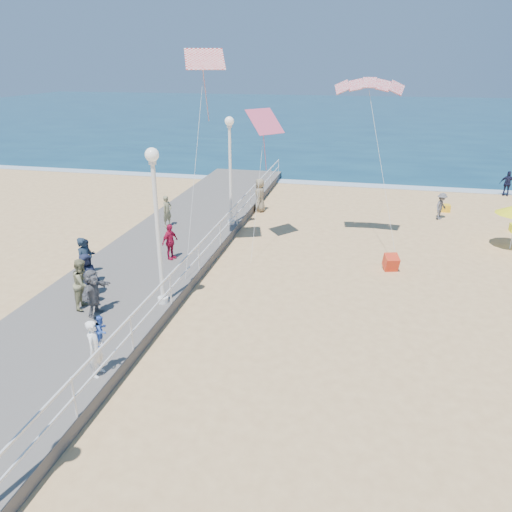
% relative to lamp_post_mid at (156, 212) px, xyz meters
% --- Properties ---
extents(ground, '(160.00, 160.00, 0.00)m').
position_rel_lamp_post_mid_xyz_m(ground, '(5.35, 0.00, -3.66)').
color(ground, '#DFB374').
rests_on(ground, ground).
extents(ocean, '(160.00, 90.00, 0.05)m').
position_rel_lamp_post_mid_xyz_m(ocean, '(5.35, 65.00, -3.65)').
color(ocean, '#0C334C').
rests_on(ocean, ground).
extents(surf_line, '(160.00, 1.20, 0.04)m').
position_rel_lamp_post_mid_xyz_m(surf_line, '(5.35, 20.50, -3.63)').
color(surf_line, white).
rests_on(surf_line, ground).
extents(boardwalk, '(5.00, 44.00, 0.40)m').
position_rel_lamp_post_mid_xyz_m(boardwalk, '(-2.15, 0.00, -3.46)').
color(boardwalk, slate).
rests_on(boardwalk, ground).
extents(railing, '(0.05, 42.00, 0.55)m').
position_rel_lamp_post_mid_xyz_m(railing, '(0.30, 0.00, -2.41)').
color(railing, white).
rests_on(railing, boardwalk).
extents(lamp_post_mid, '(0.44, 0.44, 5.32)m').
position_rel_lamp_post_mid_xyz_m(lamp_post_mid, '(0.00, 0.00, 0.00)').
color(lamp_post_mid, white).
rests_on(lamp_post_mid, boardwalk).
extents(lamp_post_far, '(0.44, 0.44, 5.32)m').
position_rel_lamp_post_mid_xyz_m(lamp_post_far, '(0.00, 9.00, 0.00)').
color(lamp_post_far, white).
rests_on(lamp_post_far, boardwalk).
extents(woman_holding_toddler, '(0.39, 0.59, 1.61)m').
position_rel_lamp_post_mid_xyz_m(woman_holding_toddler, '(-0.05, -4.33, -2.46)').
color(woman_holding_toddler, white).
rests_on(woman_holding_toddler, boardwalk).
extents(toddler_held, '(0.32, 0.42, 0.85)m').
position_rel_lamp_post_mid_xyz_m(toddler_held, '(0.10, -4.18, -1.99)').
color(toddler_held, blue).
rests_on(toddler_held, boardwalk).
extents(spectator_0, '(0.58, 0.76, 1.88)m').
position_rel_lamp_post_mid_xyz_m(spectator_0, '(-3.25, 0.70, -2.32)').
color(spectator_0, '#182636').
rests_on(spectator_0, boardwalk).
extents(spectator_1, '(0.73, 0.90, 1.74)m').
position_rel_lamp_post_mid_xyz_m(spectator_1, '(-2.43, -0.88, -2.39)').
color(spectator_1, gray).
rests_on(spectator_1, boardwalk).
extents(spectator_3, '(0.66, 0.96, 1.52)m').
position_rel_lamp_post_mid_xyz_m(spectator_3, '(-1.24, 3.86, -2.50)').
color(spectator_3, '#B71640').
rests_on(spectator_3, boardwalk).
extents(spectator_4, '(0.84, 0.94, 1.61)m').
position_rel_lamp_post_mid_xyz_m(spectator_4, '(-2.74, -0.12, -2.46)').
color(spectator_4, '#171C33').
rests_on(spectator_4, boardwalk).
extents(spectator_5, '(0.55, 1.50, 1.60)m').
position_rel_lamp_post_mid_xyz_m(spectator_5, '(-1.83, -1.30, -2.46)').
color(spectator_5, '#5D5E62').
rests_on(spectator_5, boardwalk).
extents(spectator_6, '(0.56, 0.67, 1.57)m').
position_rel_lamp_post_mid_xyz_m(spectator_6, '(-3.00, 7.95, -2.48)').
color(spectator_6, '#7C7A56').
rests_on(spectator_6, boardwalk).
extents(spectator_7, '(0.76, 0.85, 1.43)m').
position_rel_lamp_post_mid_xyz_m(spectator_7, '(-3.77, 1.70, -2.55)').
color(spectator_7, '#172234').
rests_on(spectator_7, boardwalk).
extents(beach_walker_a, '(0.95, 1.10, 1.47)m').
position_rel_lamp_post_mid_xyz_m(beach_walker_a, '(10.68, 13.54, -2.93)').
color(beach_walker_a, '#58585D').
rests_on(beach_walker_a, ground).
extents(beach_walker_b, '(1.01, 0.58, 1.61)m').
position_rel_lamp_post_mid_xyz_m(beach_walker_b, '(15.41, 19.66, -2.86)').
color(beach_walker_b, '#171933').
rests_on(beach_walker_b, ground).
extents(beach_walker_c, '(0.73, 1.01, 1.92)m').
position_rel_lamp_post_mid_xyz_m(beach_walker_c, '(0.66, 12.85, -2.70)').
color(beach_walker_c, '#82745A').
rests_on(beach_walker_c, ground).
extents(box_kite, '(0.72, 0.83, 0.74)m').
position_rel_lamp_post_mid_xyz_m(box_kite, '(7.82, 5.56, -3.36)').
color(box_kite, red).
rests_on(box_kite, ground).
extents(beach_chair_left, '(0.55, 0.55, 0.40)m').
position_rel_lamp_post_mid_xyz_m(beach_chair_left, '(11.14, 15.16, -3.46)').
color(beach_chair_left, yellow).
rests_on(beach_chair_left, ground).
extents(kite_parafoil, '(2.96, 0.94, 0.65)m').
position_rel_lamp_post_mid_xyz_m(kite_parafoil, '(6.34, 8.56, 3.64)').
color(kite_parafoil, red).
extents(kite_diamond_pink, '(1.71, 1.77, 1.01)m').
position_rel_lamp_post_mid_xyz_m(kite_diamond_pink, '(2.02, 7.54, 2.04)').
color(kite_diamond_pink, '#D64E6F').
extents(kite_diamond_redwhite, '(1.91, 1.80, 0.80)m').
position_rel_lamp_post_mid_xyz_m(kite_diamond_redwhite, '(-0.03, 5.66, 4.58)').
color(kite_diamond_redwhite, red).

